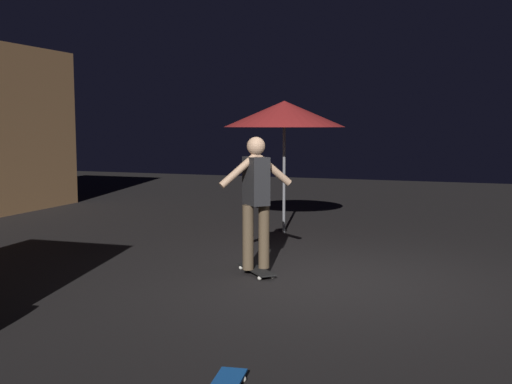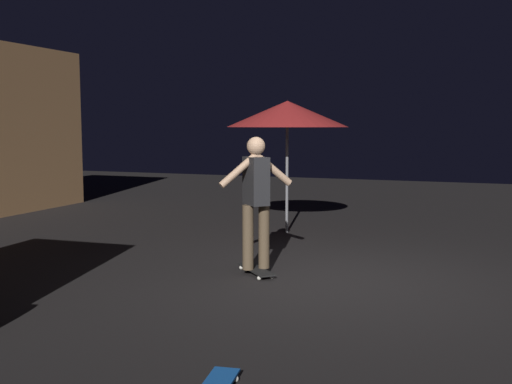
% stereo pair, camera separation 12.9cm
% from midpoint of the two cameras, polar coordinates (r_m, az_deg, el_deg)
% --- Properties ---
extents(ground_plane, '(28.00, 28.00, 0.00)m').
position_cam_midpoint_polar(ground_plane, '(7.54, 7.44, -8.28)').
color(ground_plane, black).
extents(patio_umbrella, '(2.10, 2.10, 2.30)m').
position_cam_midpoint_polar(patio_umbrella, '(10.64, 3.29, 7.26)').
color(patio_umbrella, slate).
rests_on(patio_umbrella, ground_plane).
extents(skateboard_ridden, '(0.70, 0.68, 0.07)m').
position_cam_midpoint_polar(skateboard_ridden, '(7.83, 0.47, -7.25)').
color(skateboard_ridden, black).
rests_on(skateboard_ridden, ground_plane).
extents(skater, '(0.74, 0.77, 1.67)m').
position_cam_midpoint_polar(skater, '(7.66, 0.48, -0.10)').
color(skater, brown).
rests_on(skater, skateboard_ridden).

